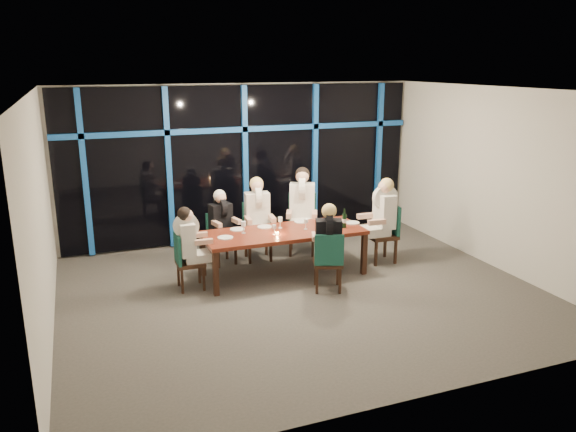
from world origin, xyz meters
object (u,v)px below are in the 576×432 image
(wine_bottle, at_px, (344,220))
(diner_far_left, at_px, (221,216))
(chair_far_mid, at_px, (257,227))
(water_pitcher, at_px, (330,223))
(dining_table, at_px, (284,235))
(chair_near_mid, at_px, (328,259))
(chair_far_left, at_px, (220,235))
(diner_far_mid, at_px, (258,207))
(diner_far_right, at_px, (302,198))
(chair_far_right, at_px, (302,220))
(chair_end_left, at_px, (185,258))
(chair_end_right, at_px, (386,230))
(diner_end_right, at_px, (383,208))
(diner_near_mid, at_px, (328,234))
(diner_end_left, at_px, (189,236))

(wine_bottle, bearing_deg, diner_far_left, 149.60)
(chair_far_mid, relative_size, water_pitcher, 5.54)
(dining_table, bearing_deg, chair_near_mid, -66.88)
(wine_bottle, height_order, water_pitcher, wine_bottle)
(chair_far_left, distance_m, diner_far_mid, 0.81)
(diner_far_right, bearing_deg, water_pitcher, -62.09)
(chair_far_right, bearing_deg, diner_far_mid, -148.83)
(chair_far_mid, bearing_deg, chair_end_left, -139.88)
(chair_far_right, xyz_separation_m, water_pitcher, (0.04, -1.09, 0.24))
(chair_end_right, distance_m, diner_far_left, 2.85)
(diner_far_mid, bearing_deg, diner_end_right, -17.75)
(diner_far_mid, xyz_separation_m, diner_far_right, (0.85, 0.03, 0.07))
(diner_far_mid, height_order, diner_end_right, diner_end_right)
(diner_end_right, relative_size, wine_bottle, 3.06)
(chair_far_left, xyz_separation_m, diner_near_mid, (1.22, -1.77, 0.40))
(chair_end_left, height_order, diner_far_mid, diner_far_mid)
(diner_far_left, height_order, diner_near_mid, diner_near_mid)
(chair_near_mid, distance_m, water_pitcher, 0.93)
(diner_far_right, bearing_deg, diner_near_mid, -75.71)
(chair_far_left, distance_m, diner_far_left, 0.36)
(water_pitcher, bearing_deg, diner_far_mid, 146.46)
(chair_far_mid, height_order, wine_bottle, wine_bottle)
(chair_end_right, height_order, diner_end_right, diner_end_right)
(diner_far_mid, bearing_deg, diner_near_mid, -65.11)
(chair_far_left, distance_m, diner_end_right, 2.83)
(chair_far_left, bearing_deg, diner_near_mid, -67.58)
(chair_far_right, bearing_deg, wine_bottle, -53.43)
(diner_end_left, bearing_deg, water_pitcher, -91.61)
(chair_end_right, height_order, diner_far_mid, diner_far_mid)
(diner_end_left, bearing_deg, diner_far_right, -66.97)
(diner_far_left, height_order, diner_far_right, diner_far_right)
(chair_end_left, relative_size, diner_far_right, 0.84)
(chair_far_mid, distance_m, diner_far_right, 0.96)
(dining_table, bearing_deg, chair_far_right, 53.51)
(chair_end_left, bearing_deg, chair_near_mid, -113.12)
(diner_far_mid, distance_m, wine_bottle, 1.56)
(chair_end_left, xyz_separation_m, diner_end_right, (3.42, 0.02, 0.47))
(diner_far_right, bearing_deg, diner_end_left, -133.76)
(chair_far_right, bearing_deg, dining_table, -102.89)
(chair_far_right, relative_size, chair_end_left, 1.22)
(chair_far_right, xyz_separation_m, diner_far_left, (-1.53, -0.11, 0.25))
(chair_end_right, bearing_deg, diner_end_right, -90.00)
(water_pitcher, bearing_deg, diner_far_left, 160.86)
(chair_far_mid, bearing_deg, wine_bottle, -38.29)
(wine_bottle, bearing_deg, dining_table, 169.91)
(chair_far_right, height_order, wine_bottle, chair_far_right)
(diner_end_right, bearing_deg, chair_far_left, -107.95)
(diner_end_left, bearing_deg, chair_far_right, -65.51)
(chair_near_mid, distance_m, wine_bottle, 1.01)
(chair_far_left, distance_m, water_pitcher, 1.94)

